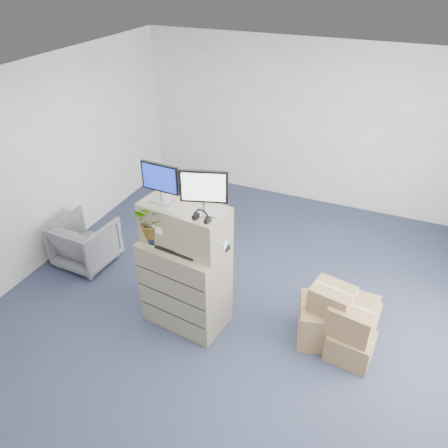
{
  "coord_description": "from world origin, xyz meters",
  "views": [
    {
      "loc": [
        1.49,
        -3.64,
        3.97
      ],
      "look_at": [
        -0.25,
        0.4,
        1.16
      ],
      "focal_mm": 35.0,
      "sensor_mm": 36.0,
      "label": 1
    }
  ],
  "objects_px": {
    "filing_cabinet_lower": "(186,284)",
    "keyboard": "(178,249)",
    "water_bottle": "(190,237)",
    "monitor_left": "(160,181)",
    "office_chair": "(85,240)",
    "monitor_right": "(204,190)",
    "potted_plant": "(154,225)"
  },
  "relations": [
    {
      "from": "filing_cabinet_lower",
      "to": "monitor_left",
      "type": "xyz_separation_m",
      "value": [
        -0.26,
        0.05,
        1.3
      ]
    },
    {
      "from": "potted_plant",
      "to": "office_chair",
      "type": "relative_size",
      "value": 0.55
    },
    {
      "from": "monitor_right",
      "to": "water_bottle",
      "type": "xyz_separation_m",
      "value": [
        -0.19,
        -0.0,
        -0.63
      ]
    },
    {
      "from": "filing_cabinet_lower",
      "to": "keyboard",
      "type": "relative_size",
      "value": 2.22
    },
    {
      "from": "monitor_left",
      "to": "monitor_right",
      "type": "distance_m",
      "value": 0.54
    },
    {
      "from": "monitor_left",
      "to": "water_bottle",
      "type": "relative_size",
      "value": 1.83
    },
    {
      "from": "filing_cabinet_lower",
      "to": "monitor_left",
      "type": "relative_size",
      "value": 2.49
    },
    {
      "from": "filing_cabinet_lower",
      "to": "office_chair",
      "type": "height_order",
      "value": "filing_cabinet_lower"
    },
    {
      "from": "monitor_left",
      "to": "office_chair",
      "type": "distance_m",
      "value": 2.23
    },
    {
      "from": "filing_cabinet_lower",
      "to": "potted_plant",
      "type": "bearing_deg",
      "value": -158.45
    },
    {
      "from": "office_chair",
      "to": "monitor_right",
      "type": "bearing_deg",
      "value": 171.06
    },
    {
      "from": "monitor_left",
      "to": "office_chair",
      "type": "relative_size",
      "value": 0.59
    },
    {
      "from": "filing_cabinet_lower",
      "to": "monitor_left",
      "type": "bearing_deg",
      "value": 176.63
    },
    {
      "from": "monitor_right",
      "to": "water_bottle",
      "type": "relative_size",
      "value": 1.96
    },
    {
      "from": "filing_cabinet_lower",
      "to": "monitor_right",
      "type": "distance_m",
      "value": 1.35
    },
    {
      "from": "monitor_right",
      "to": "office_chair",
      "type": "bearing_deg",
      "value": 150.54
    },
    {
      "from": "monitor_right",
      "to": "office_chair",
      "type": "distance_m",
      "value": 2.67
    },
    {
      "from": "monitor_right",
      "to": "potted_plant",
      "type": "distance_m",
      "value": 0.79
    },
    {
      "from": "water_bottle",
      "to": "filing_cabinet_lower",
      "type": "bearing_deg",
      "value": -178.07
    },
    {
      "from": "keyboard",
      "to": "potted_plant",
      "type": "distance_m",
      "value": 0.38
    },
    {
      "from": "filing_cabinet_lower",
      "to": "keyboard",
      "type": "distance_m",
      "value": 0.59
    },
    {
      "from": "filing_cabinet_lower",
      "to": "office_chair",
      "type": "relative_size",
      "value": 1.46
    },
    {
      "from": "filing_cabinet_lower",
      "to": "water_bottle",
      "type": "distance_m",
      "value": 0.69
    },
    {
      "from": "monitor_left",
      "to": "keyboard",
      "type": "distance_m",
      "value": 0.78
    },
    {
      "from": "office_chair",
      "to": "filing_cabinet_lower",
      "type": "bearing_deg",
      "value": 169.23
    },
    {
      "from": "monitor_left",
      "to": "water_bottle",
      "type": "height_order",
      "value": "monitor_left"
    },
    {
      "from": "monitor_right",
      "to": "potted_plant",
      "type": "relative_size",
      "value": 1.14
    },
    {
      "from": "filing_cabinet_lower",
      "to": "monitor_left",
      "type": "height_order",
      "value": "monitor_left"
    },
    {
      "from": "monitor_left",
      "to": "potted_plant",
      "type": "bearing_deg",
      "value": -110.19
    },
    {
      "from": "monitor_left",
      "to": "office_chair",
      "type": "xyz_separation_m",
      "value": [
        -1.62,
        0.41,
        -1.48
      ]
    },
    {
      "from": "keyboard",
      "to": "potted_plant",
      "type": "xyz_separation_m",
      "value": [
        -0.31,
        0.02,
        0.22
      ]
    },
    {
      "from": "monitor_left",
      "to": "office_chair",
      "type": "bearing_deg",
      "value": 168.97
    }
  ]
}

